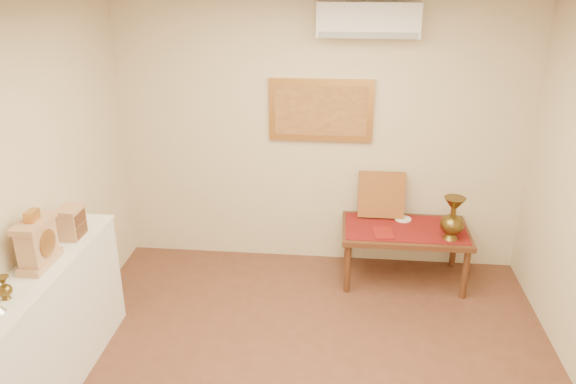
# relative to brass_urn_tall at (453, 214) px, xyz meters

# --- Properties ---
(ceiling) EXTENTS (4.50, 4.50, 0.00)m
(ceiling) POSITION_rel_brass_urn_tall_xyz_m (-1.24, -1.70, 1.90)
(ceiling) COLOR silver
(ceiling) RESTS_ON ground
(wall_back) EXTENTS (4.00, 0.02, 2.70)m
(wall_back) POSITION_rel_brass_urn_tall_xyz_m (-1.24, 0.55, 0.55)
(wall_back) COLOR beige
(wall_back) RESTS_ON ground
(brass_urn_small) EXTENTS (0.09, 0.09, 0.20)m
(brass_urn_small) POSITION_rel_brass_urn_tall_xyz_m (-3.07, -1.95, 0.28)
(brass_urn_small) COLOR brown
(brass_urn_small) RESTS_ON display_ledge
(table_cloth) EXTENTS (1.14, 0.59, 0.01)m
(table_cloth) POSITION_rel_brass_urn_tall_xyz_m (-0.39, 0.18, -0.25)
(table_cloth) COLOR maroon
(table_cloth) RESTS_ON low_table
(brass_urn_tall) EXTENTS (0.22, 0.22, 0.49)m
(brass_urn_tall) POSITION_rel_brass_urn_tall_xyz_m (0.00, 0.00, 0.00)
(brass_urn_tall) COLOR brown
(brass_urn_tall) RESTS_ON table_cloth
(plate) EXTENTS (0.16, 0.16, 0.01)m
(plate) POSITION_rel_brass_urn_tall_xyz_m (-0.40, 0.37, -0.24)
(plate) COLOR white
(plate) RESTS_ON table_cloth
(menu) EXTENTS (0.20, 0.27, 0.01)m
(menu) POSITION_rel_brass_urn_tall_xyz_m (-0.61, 0.04, -0.24)
(menu) COLOR maroon
(menu) RESTS_ON table_cloth
(cushion) EXTENTS (0.45, 0.19, 0.46)m
(cushion) POSITION_rel_brass_urn_tall_xyz_m (-0.62, 0.44, -0.02)
(cushion) COLOR maroon
(cushion) RESTS_ON table_cloth
(display_ledge) EXTENTS (0.37, 2.02, 0.98)m
(display_ledge) POSITION_rel_brass_urn_tall_xyz_m (-3.07, -1.70, -0.31)
(display_ledge) COLOR white
(display_ledge) RESTS_ON floor
(mantel_clock) EXTENTS (0.17, 0.36, 0.41)m
(mantel_clock) POSITION_rel_brass_urn_tall_xyz_m (-3.07, -1.53, 0.35)
(mantel_clock) COLOR tan
(mantel_clock) RESTS_ON display_ledge
(wooden_chest) EXTENTS (0.16, 0.21, 0.24)m
(wooden_chest) POSITION_rel_brass_urn_tall_xyz_m (-3.04, -1.10, 0.30)
(wooden_chest) COLOR tan
(wooden_chest) RESTS_ON display_ledge
(low_table) EXTENTS (1.20, 0.70, 0.55)m
(low_table) POSITION_rel_brass_urn_tall_xyz_m (-0.39, 0.18, -0.32)
(low_table) COLOR #522B18
(low_table) RESTS_ON floor
(painting) EXTENTS (1.00, 0.06, 0.60)m
(painting) POSITION_rel_brass_urn_tall_xyz_m (-1.24, 0.52, 0.80)
(painting) COLOR #BC813C
(painting) RESTS_ON wall_back
(ac_unit) EXTENTS (0.90, 0.25, 0.30)m
(ac_unit) POSITION_rel_brass_urn_tall_xyz_m (-0.84, 0.42, 1.64)
(ac_unit) COLOR silver
(ac_unit) RESTS_ON wall_back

